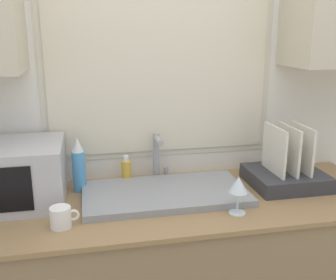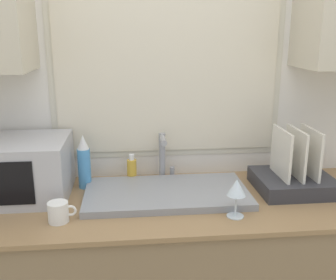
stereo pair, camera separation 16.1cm
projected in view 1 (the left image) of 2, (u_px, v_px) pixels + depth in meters
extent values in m
cube|color=#99754C|center=(174.00, 201.00, 1.73)|extent=(1.95, 0.66, 0.02)
cube|color=silver|center=(159.00, 96.00, 1.95)|extent=(6.00, 0.06, 2.60)
cube|color=beige|center=(160.00, 49.00, 1.86)|extent=(1.13, 0.01, 1.06)
cube|color=beige|center=(160.00, 49.00, 1.85)|extent=(1.07, 0.01, 1.00)
cube|color=gray|center=(165.00, 193.00, 1.75)|extent=(0.72, 0.38, 0.03)
cylinder|color=#99999E|center=(156.00, 157.00, 1.93)|extent=(0.03, 0.03, 0.23)
cylinder|color=#99999E|center=(158.00, 140.00, 1.85)|extent=(0.03, 0.12, 0.03)
cylinder|color=#99999E|center=(166.00, 172.00, 1.96)|extent=(0.02, 0.02, 0.06)
cube|color=#B2B2B7|center=(10.00, 174.00, 1.66)|extent=(0.44, 0.37, 0.26)
cube|color=#333338|center=(285.00, 178.00, 1.88)|extent=(0.34, 0.31, 0.07)
cube|color=silver|center=(274.00, 150.00, 1.83)|extent=(0.01, 0.22, 0.22)
cube|color=silver|center=(288.00, 149.00, 1.84)|extent=(0.01, 0.22, 0.22)
cube|color=silver|center=(301.00, 148.00, 1.85)|extent=(0.01, 0.22, 0.22)
cylinder|color=#4C99D8|center=(79.00, 171.00, 1.79)|extent=(0.06, 0.06, 0.19)
cone|color=silver|center=(77.00, 145.00, 1.76)|extent=(0.05, 0.05, 0.07)
cylinder|color=gold|center=(126.00, 172.00, 1.90)|extent=(0.05, 0.05, 0.11)
cylinder|color=white|center=(126.00, 158.00, 1.88)|extent=(0.03, 0.03, 0.03)
cylinder|color=white|center=(61.00, 217.00, 1.47)|extent=(0.08, 0.08, 0.08)
torus|color=white|center=(74.00, 215.00, 1.48)|extent=(0.05, 0.01, 0.05)
cylinder|color=silver|center=(237.00, 213.00, 1.59)|extent=(0.07, 0.07, 0.00)
cylinder|color=silver|center=(238.00, 202.00, 1.58)|extent=(0.01, 0.01, 0.09)
cone|color=silver|center=(238.00, 185.00, 1.56)|extent=(0.08, 0.08, 0.07)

